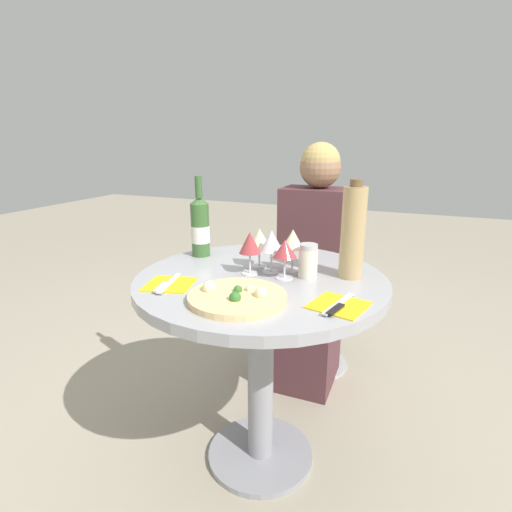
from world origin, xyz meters
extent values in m
plane|color=#9E937F|center=(0.00, 0.00, 0.00)|extent=(12.00, 12.00, 0.00)
cylinder|color=gray|center=(0.00, 0.00, 0.01)|extent=(0.42, 0.42, 0.02)
cylinder|color=gray|center=(0.00, 0.00, 0.38)|extent=(0.10, 0.10, 0.71)
cylinder|color=#9E9EA3|center=(0.00, 0.00, 0.75)|extent=(0.88, 0.88, 0.04)
cylinder|color=#ADADB2|center=(0.01, 0.76, 0.01)|extent=(0.39, 0.39, 0.01)
cylinder|color=#ADADB2|center=(0.01, 0.76, 0.22)|extent=(0.06, 0.06, 0.45)
cube|color=#ADADB2|center=(0.01, 0.76, 0.46)|extent=(0.43, 0.43, 0.03)
cube|color=#ADADB2|center=(0.01, 0.97, 0.72)|extent=(0.43, 0.02, 0.49)
cube|color=#512D33|center=(0.01, 0.59, 0.24)|extent=(0.31, 0.35, 0.48)
cube|color=#512D33|center=(0.01, 0.76, 0.74)|extent=(0.37, 0.23, 0.52)
sphere|color=#997051|center=(0.01, 0.76, 1.10)|extent=(0.20, 0.20, 0.20)
sphere|color=tan|center=(0.01, 0.76, 1.12)|extent=(0.19, 0.19, 0.19)
cylinder|color=#E5C17F|center=(0.01, -0.23, 0.78)|extent=(0.30, 0.30, 0.02)
sphere|color=#336B28|center=(0.03, -0.27, 0.80)|extent=(0.03, 0.03, 0.03)
sphere|color=beige|center=(0.04, -0.19, 0.80)|extent=(0.02, 0.02, 0.02)
sphere|color=beige|center=(0.09, -0.21, 0.80)|extent=(0.04, 0.04, 0.04)
sphere|color=#336B28|center=(0.01, -0.21, 0.80)|extent=(0.03, 0.03, 0.03)
sphere|color=beige|center=(-0.08, -0.23, 0.80)|extent=(0.04, 0.04, 0.04)
cylinder|color=#38602D|center=(-0.33, 0.15, 0.88)|extent=(0.07, 0.07, 0.22)
cone|color=#38602D|center=(-0.33, 0.15, 1.00)|extent=(0.07, 0.07, 0.03)
cylinder|color=#38602D|center=(-0.33, 0.15, 1.05)|extent=(0.03, 0.03, 0.09)
cylinder|color=silver|center=(-0.33, 0.15, 0.86)|extent=(0.08, 0.08, 0.07)
cylinder|color=tan|center=(0.29, 0.11, 0.93)|extent=(0.08, 0.08, 0.31)
cylinder|color=brown|center=(0.29, 0.11, 1.10)|extent=(0.04, 0.04, 0.02)
cylinder|color=silver|center=(0.15, 0.05, 0.82)|extent=(0.07, 0.07, 0.10)
cylinder|color=#B2B2B7|center=(0.15, 0.05, 0.88)|extent=(0.06, 0.06, 0.02)
cylinder|color=silver|center=(-0.05, 0.10, 0.77)|extent=(0.06, 0.06, 0.00)
cylinder|color=silver|center=(-0.05, 0.10, 0.81)|extent=(0.01, 0.01, 0.08)
cone|color=beige|center=(-0.05, 0.10, 0.89)|extent=(0.08, 0.08, 0.07)
cylinder|color=silver|center=(0.08, 0.10, 0.77)|extent=(0.06, 0.06, 0.00)
cylinder|color=silver|center=(0.08, 0.10, 0.82)|extent=(0.01, 0.01, 0.08)
cone|color=beige|center=(0.08, 0.10, 0.89)|extent=(0.08, 0.08, 0.07)
cylinder|color=silver|center=(0.02, 0.06, 0.77)|extent=(0.06, 0.06, 0.00)
cylinder|color=silver|center=(0.02, 0.06, 0.81)|extent=(0.01, 0.01, 0.08)
cone|color=silver|center=(0.02, 0.06, 0.89)|extent=(0.08, 0.08, 0.07)
cylinder|color=silver|center=(0.08, 0.01, 0.77)|extent=(0.06, 0.06, 0.00)
cylinder|color=silver|center=(0.08, 0.01, 0.81)|extent=(0.01, 0.01, 0.07)
cone|color=#9E383D|center=(0.08, 0.01, 0.88)|extent=(0.08, 0.08, 0.06)
cylinder|color=silver|center=(-0.05, 0.01, 0.77)|extent=(0.06, 0.06, 0.00)
cylinder|color=silver|center=(-0.05, 0.01, 0.81)|extent=(0.01, 0.01, 0.07)
cone|color=#9E383D|center=(-0.05, 0.01, 0.89)|extent=(0.08, 0.08, 0.08)
cube|color=gold|center=(-0.25, -0.19, 0.77)|extent=(0.18, 0.18, 0.00)
cube|color=silver|center=(-0.25, -0.19, 0.78)|extent=(0.06, 0.19, 0.00)
cube|color=silver|center=(-0.25, -0.24, 0.78)|extent=(0.04, 0.09, 0.00)
cube|color=gold|center=(0.30, -0.15, 0.77)|extent=(0.18, 0.18, 0.00)
cube|color=silver|center=(0.30, -0.15, 0.78)|extent=(0.06, 0.19, 0.00)
cube|color=black|center=(0.30, -0.20, 0.78)|extent=(0.04, 0.09, 0.00)
camera|label=1|loc=(0.49, -1.23, 1.24)|focal=28.00mm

